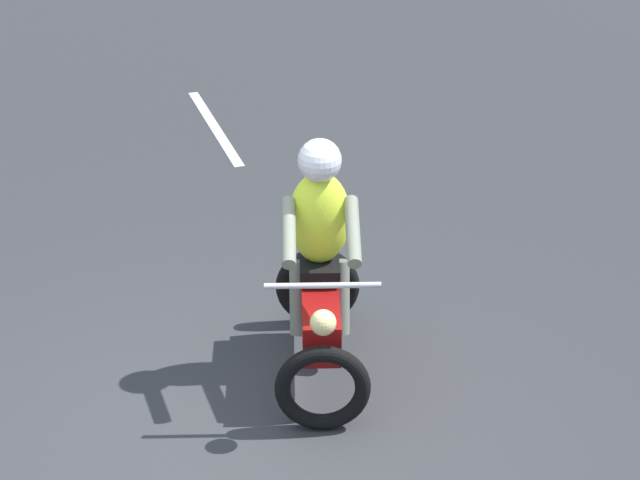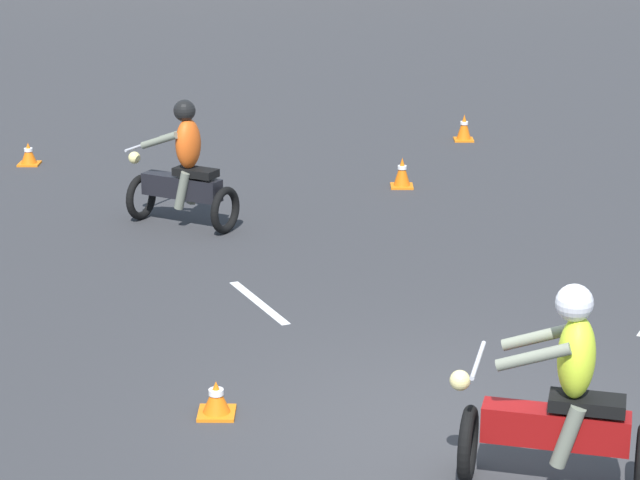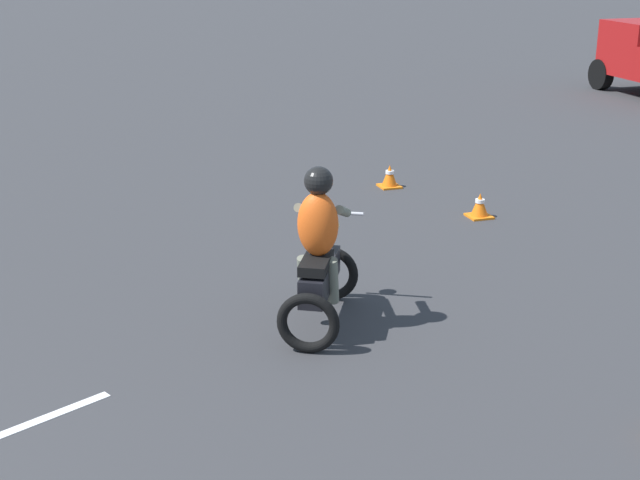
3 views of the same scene
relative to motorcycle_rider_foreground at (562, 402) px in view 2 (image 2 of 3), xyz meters
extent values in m
plane|color=#333335|center=(-0.70, 0.89, -0.73)|extent=(120.00, 120.00, 0.00)
torus|color=black|center=(-0.67, 0.16, -0.43)|extent=(0.24, 0.61, 0.60)
cube|color=maroon|center=(-0.03, 0.01, -0.21)|extent=(1.13, 0.49, 0.28)
cube|color=black|center=(0.18, -0.04, 0.01)|extent=(0.61, 0.39, 0.10)
cylinder|color=silver|center=(-0.62, 0.15, 0.27)|extent=(0.20, 0.69, 0.04)
sphere|color=#F2E08C|center=(-0.74, 0.18, 0.09)|extent=(0.19, 0.19, 0.16)
ellipsoid|color=#D8F233|center=(0.08, -0.02, 0.37)|extent=(0.37, 0.46, 0.64)
cylinder|color=slate|center=(-0.16, 0.25, 0.42)|extent=(0.55, 0.22, 0.27)
cylinder|color=slate|center=(-0.26, -0.14, 0.42)|extent=(0.55, 0.22, 0.27)
cylinder|color=slate|center=(0.10, 0.12, -0.21)|extent=(0.27, 0.17, 0.51)
cylinder|color=slate|center=(0.03, -0.15, -0.21)|extent=(0.27, 0.17, 0.51)
sphere|color=silver|center=(0.04, -0.01, 0.79)|extent=(0.34, 0.34, 0.28)
torus|color=black|center=(-4.20, 7.18, -0.43)|extent=(0.37, 0.58, 0.60)
torus|color=black|center=(-3.05, 6.58, -0.43)|extent=(0.37, 0.58, 0.60)
cube|color=black|center=(-3.62, 6.88, -0.21)|extent=(1.08, 0.73, 0.28)
cube|color=black|center=(-3.43, 6.78, 0.01)|extent=(0.62, 0.49, 0.10)
cylinder|color=silver|center=(-4.15, 7.16, 0.27)|extent=(0.36, 0.64, 0.04)
sphere|color=#F2E08C|center=(-4.27, 7.22, 0.09)|extent=(0.22, 0.22, 0.16)
ellipsoid|color=#EA5919|center=(-3.52, 6.83, 0.37)|extent=(0.43, 0.48, 0.64)
cylinder|color=slate|center=(-3.69, 7.14, 0.42)|extent=(0.53, 0.34, 0.27)
cylinder|color=slate|center=(-3.88, 6.79, 0.42)|extent=(0.53, 0.34, 0.27)
cylinder|color=slate|center=(-3.47, 6.96, -0.21)|extent=(0.27, 0.22, 0.51)
cylinder|color=slate|center=(-3.60, 6.71, -0.21)|extent=(0.27, 0.22, 0.51)
sphere|color=black|center=(-3.55, 6.84, 0.79)|extent=(0.38, 0.38, 0.28)
cube|color=orange|center=(0.50, 11.80, -0.71)|extent=(0.32, 0.32, 0.03)
cone|color=orange|center=(0.50, 11.80, -0.49)|extent=(0.24, 0.24, 0.41)
cylinder|color=white|center=(0.50, 11.80, -0.43)|extent=(0.13, 0.13, 0.05)
cube|color=orange|center=(-0.69, 8.82, -0.71)|extent=(0.32, 0.32, 0.03)
cone|color=orange|center=(-0.69, 8.82, -0.49)|extent=(0.24, 0.24, 0.40)
cylinder|color=white|center=(-0.69, 8.82, -0.43)|extent=(0.13, 0.13, 0.05)
cube|color=orange|center=(-2.70, 1.29, -0.71)|extent=(0.32, 0.32, 0.03)
cone|color=orange|center=(-2.70, 1.29, -0.55)|extent=(0.24, 0.24, 0.28)
cylinder|color=white|center=(-2.70, 1.29, -0.51)|extent=(0.13, 0.13, 0.05)
cube|color=orange|center=(-6.36, 10.09, -0.71)|extent=(0.32, 0.32, 0.03)
cone|color=orange|center=(-6.36, 10.09, -0.54)|extent=(0.24, 0.24, 0.32)
cylinder|color=white|center=(-6.36, 10.09, -0.49)|extent=(0.13, 0.13, 0.05)
cube|color=silver|center=(-2.49, 4.05, -0.72)|extent=(0.73, 1.34, 0.01)
camera|label=1|loc=(-6.89, 1.87, 3.88)|focal=70.00mm
camera|label=2|loc=(-1.73, -8.49, 3.95)|focal=70.00mm
camera|label=3|loc=(4.21, 4.35, 3.01)|focal=50.00mm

